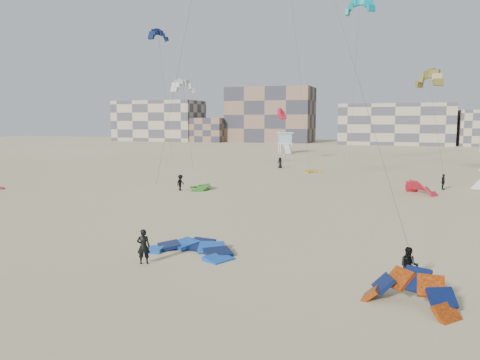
% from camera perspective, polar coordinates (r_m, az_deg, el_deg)
% --- Properties ---
extents(ground, '(320.00, 320.00, 0.00)m').
position_cam_1_polar(ground, '(23.49, -16.70, -10.15)').
color(ground, '#CCB588').
rests_on(ground, ground).
extents(kite_ground_blue, '(5.06, 5.27, 1.46)m').
position_cam_1_polar(kite_ground_blue, '(25.02, -6.08, -8.81)').
color(kite_ground_blue, blue).
rests_on(kite_ground_blue, ground).
extents(kite_ground_orange, '(4.35, 4.39, 3.33)m').
position_cam_1_polar(kite_ground_orange, '(19.19, 19.93, -14.26)').
color(kite_ground_orange, '#CE410A').
rests_on(kite_ground_orange, ground).
extents(kite_ground_green, '(4.83, 4.75, 1.88)m').
position_cam_1_polar(kite_ground_green, '(47.86, -5.11, -1.12)').
color(kite_ground_green, '#38861B').
rests_on(kite_ground_green, ground).
extents(kite_ground_red_far, '(5.02, 5.01, 3.64)m').
position_cam_1_polar(kite_ground_red_far, '(47.68, 21.13, -1.61)').
color(kite_ground_red_far, red).
rests_on(kite_ground_red_far, ground).
extents(kite_ground_yellow, '(4.00, 4.01, 0.66)m').
position_cam_1_polar(kite_ground_yellow, '(64.12, 8.96, 0.92)').
color(kite_ground_yellow, gold).
rests_on(kite_ground_yellow, ground).
extents(kitesurfer_main, '(0.74, 0.63, 1.72)m').
position_cam_1_polar(kitesurfer_main, '(23.30, -11.69, -7.94)').
color(kitesurfer_main, black).
rests_on(kitesurfer_main, ground).
extents(kitesurfer_b, '(0.80, 0.63, 1.60)m').
position_cam_1_polar(kitesurfer_b, '(21.34, 19.91, -9.80)').
color(kitesurfer_b, black).
rests_on(kitesurfer_b, ground).
extents(kitesurfer_c, '(0.78, 1.12, 1.59)m').
position_cam_1_polar(kitesurfer_c, '(47.04, -7.27, -0.32)').
color(kitesurfer_c, black).
rests_on(kitesurfer_c, ground).
extents(kitesurfer_d, '(0.55, 0.99, 1.59)m').
position_cam_1_polar(kitesurfer_d, '(51.55, 23.54, -0.21)').
color(kitesurfer_d, black).
rests_on(kitesurfer_d, ground).
extents(kitesurfer_e, '(0.85, 0.63, 1.59)m').
position_cam_1_polar(kitesurfer_e, '(69.39, 4.90, 2.11)').
color(kitesurfer_e, black).
rests_on(kitesurfer_e, ground).
extents(kite_fly_grey, '(6.28, 7.88, 11.58)m').
position_cam_1_polar(kite_fly_grey, '(63.22, -6.92, 11.15)').
color(kite_fly_grey, silver).
rests_on(kite_fly_grey, ground).
extents(kite_fly_olive, '(5.23, 11.63, 11.89)m').
position_cam_1_polar(kite_fly_olive, '(58.39, 22.06, 11.25)').
color(kite_fly_olive, olive).
rests_on(kite_fly_olive, ground).
extents(kite_fly_navy, '(4.11, 5.87, 19.12)m').
position_cam_1_polar(kite_fly_navy, '(70.48, -9.91, 16.91)').
color(kite_fly_navy, '#091347').
rests_on(kite_fly_navy, ground).
extents(kite_fly_teal_b, '(5.60, 5.51, 23.62)m').
position_cam_1_polar(kite_fly_teal_b, '(73.82, 14.34, 19.75)').
color(kite_fly_teal_b, '#04A3A9').
rests_on(kite_fly_teal_b, ground).
extents(kite_fly_red, '(4.97, 4.68, 8.52)m').
position_cam_1_polar(kite_fly_red, '(82.40, 5.11, 7.92)').
color(kite_fly_red, red).
rests_on(kite_fly_red, ground).
extents(lifeguard_tower_far, '(4.19, 6.69, 4.49)m').
position_cam_1_polar(lifeguard_tower_far, '(102.85, 5.50, 4.54)').
color(lifeguard_tower_far, white).
rests_on(lifeguard_tower_far, ground).
extents(condo_west_a, '(30.00, 15.00, 14.00)m').
position_cam_1_polar(condo_west_a, '(169.89, -9.84, 7.10)').
color(condo_west_a, tan).
rests_on(condo_west_a, ground).
extents(condo_west_b, '(28.00, 14.00, 18.00)m').
position_cam_1_polar(condo_west_b, '(158.08, 3.73, 7.92)').
color(condo_west_b, '#7F614D').
rests_on(condo_west_b, ground).
extents(condo_mid, '(32.00, 16.00, 12.00)m').
position_cam_1_polar(condo_mid, '(148.01, 18.44, 6.46)').
color(condo_mid, tan).
rests_on(condo_mid, ground).
extents(condo_fill_left, '(12.00, 10.00, 8.00)m').
position_cam_1_polar(condo_fill_left, '(159.20, -3.86, 6.11)').
color(condo_fill_left, '#7F614D').
rests_on(condo_fill_left, ground).
extents(condo_fill_right, '(10.00, 10.00, 10.00)m').
position_cam_1_polar(condo_fill_right, '(147.15, 27.04, 5.66)').
color(condo_fill_right, tan).
rests_on(condo_fill_right, ground).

